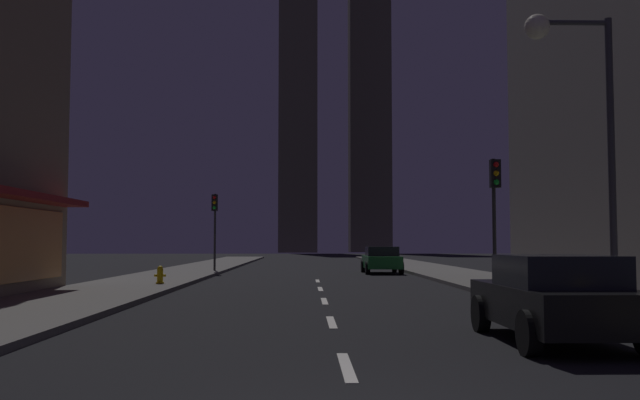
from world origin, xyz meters
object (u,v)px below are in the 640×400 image
at_px(car_parked_near, 555,298).
at_px(traffic_light_near_right, 495,194).
at_px(street_lamp_right, 573,88).
at_px(car_parked_far, 382,260).
at_px(fire_hydrant_far_left, 160,275).
at_px(traffic_light_far_left, 215,215).

distance_m(car_parked_near, traffic_light_near_right, 10.90).
xyz_separation_m(car_parked_near, street_lamp_right, (1.78, 3.56, 4.33)).
height_order(car_parked_far, fire_hydrant_far_left, car_parked_far).
height_order(car_parked_far, traffic_light_far_left, traffic_light_far_left).
distance_m(traffic_light_near_right, street_lamp_right, 7.14).
bearing_deg(street_lamp_right, fire_hydrant_far_left, 136.14).
relative_size(car_parked_far, traffic_light_far_left, 1.01).
xyz_separation_m(traffic_light_near_right, traffic_light_far_left, (-11.00, 16.28, 0.00)).
height_order(traffic_light_far_left, street_lamp_right, street_lamp_right).
bearing_deg(traffic_light_near_right, fire_hydrant_far_left, 160.89).
bearing_deg(car_parked_near, street_lamp_right, 63.44).
bearing_deg(fire_hydrant_far_left, car_parked_near, -56.59).
height_order(car_parked_far, traffic_light_near_right, traffic_light_near_right).
distance_m(car_parked_near, fire_hydrant_far_left, 17.25).
relative_size(car_parked_near, street_lamp_right, 0.64).
bearing_deg(fire_hydrant_far_left, traffic_light_near_right, -19.11).
xyz_separation_m(car_parked_near, fire_hydrant_far_left, (-9.50, 14.40, -0.29)).
relative_size(car_parked_near, fire_hydrant_far_left, 6.48).
xyz_separation_m(fire_hydrant_far_left, traffic_light_far_left, (0.40, 12.32, 2.74)).
bearing_deg(car_parked_far, fire_hydrant_far_left, -128.93).
distance_m(car_parked_far, traffic_light_near_right, 16.02).
relative_size(fire_hydrant_far_left, traffic_light_far_left, 0.16).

